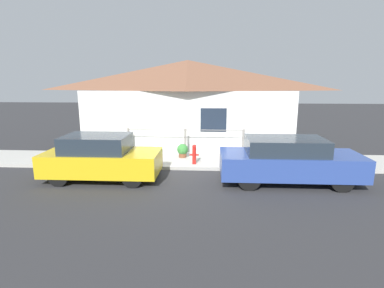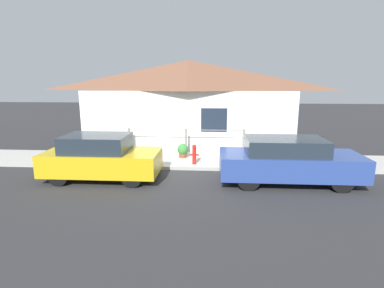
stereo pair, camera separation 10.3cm
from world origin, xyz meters
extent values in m
plane|color=#2D2D30|center=(0.00, 0.00, 0.00)|extent=(60.00, 60.00, 0.00)
cube|color=#B2AFA8|center=(0.00, 1.08, 0.06)|extent=(24.00, 2.15, 0.12)
cube|color=white|center=(0.00, 2.55, 1.34)|extent=(9.34, 0.12, 2.69)
cube|color=#1E2838|center=(1.17, 2.48, 1.48)|extent=(1.10, 0.04, 1.00)
pyramid|color=brown|center=(0.00, 3.59, 3.35)|extent=(9.74, 2.20, 1.32)
cylinder|color=gray|center=(-2.40, 2.00, 0.65)|extent=(0.10, 0.10, 1.06)
cylinder|color=gray|center=(0.00, 2.00, 0.65)|extent=(0.10, 0.10, 1.06)
cylinder|color=gray|center=(2.40, 2.00, 0.65)|extent=(0.10, 0.10, 1.06)
cylinder|color=gray|center=(0.00, 2.00, 1.12)|extent=(4.80, 0.03, 0.03)
cube|color=gold|center=(-2.43, -1.10, 0.58)|extent=(3.66, 1.64, 0.69)
cube|color=#232D38|center=(-2.58, -1.10, 1.19)|extent=(2.02, 1.43, 0.53)
cylinder|color=black|center=(-1.30, -0.41, 0.31)|extent=(0.61, 0.20, 0.61)
cylinder|color=black|center=(-1.29, -1.78, 0.31)|extent=(0.61, 0.20, 0.61)
cylinder|color=black|center=(-3.57, -0.42, 0.31)|extent=(0.61, 0.20, 0.61)
cylinder|color=black|center=(-3.56, -1.80, 0.31)|extent=(0.61, 0.20, 0.61)
cube|color=#2D4793|center=(3.50, -1.10, 0.60)|extent=(4.29, 1.65, 0.70)
cube|color=#232D38|center=(3.32, -1.10, 1.19)|extent=(2.36, 1.45, 0.48)
cylinder|color=black|center=(4.82, -0.40, 0.33)|extent=(0.67, 0.20, 0.67)
cylinder|color=black|center=(4.83, -1.79, 0.33)|extent=(0.67, 0.20, 0.67)
cylinder|color=black|center=(2.17, -0.41, 0.33)|extent=(0.67, 0.20, 0.67)
cylinder|color=black|center=(2.17, -1.80, 0.33)|extent=(0.67, 0.20, 0.67)
cylinder|color=red|center=(0.45, 0.45, 0.43)|extent=(0.14, 0.14, 0.63)
sphere|color=red|center=(0.45, 0.45, 0.78)|extent=(0.15, 0.15, 0.15)
cylinder|color=red|center=(0.35, 0.45, 0.46)|extent=(0.13, 0.06, 0.06)
cylinder|color=red|center=(0.55, 0.45, 0.46)|extent=(0.13, 0.06, 0.06)
cylinder|color=brown|center=(-0.06, 1.37, 0.20)|extent=(0.31, 0.31, 0.16)
sphere|color=#387F38|center=(-0.06, 1.37, 0.44)|extent=(0.44, 0.44, 0.44)
cylinder|color=#9E5638|center=(-2.21, 1.32, 0.19)|extent=(0.32, 0.32, 0.15)
sphere|color=#387F38|center=(-2.21, 1.32, 0.43)|extent=(0.43, 0.43, 0.43)
cylinder|color=#9E5638|center=(3.22, 1.31, 0.20)|extent=(0.25, 0.25, 0.16)
sphere|color=#235B28|center=(3.22, 1.31, 0.43)|extent=(0.41, 0.41, 0.41)
camera|label=1|loc=(0.97, -10.19, 3.20)|focal=28.00mm
camera|label=2|loc=(1.08, -10.19, 3.20)|focal=28.00mm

